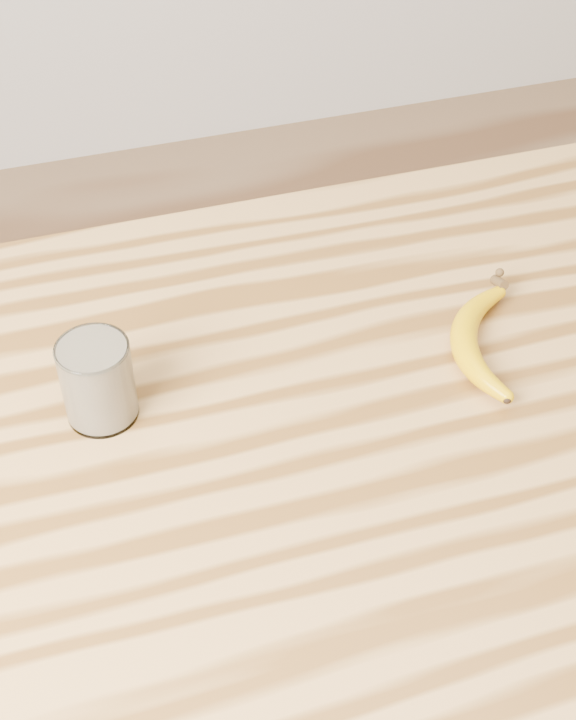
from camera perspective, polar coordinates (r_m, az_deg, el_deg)
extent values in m
cube|color=#AF8145|center=(1.08, 4.16, -3.55)|extent=(1.20, 0.80, 0.04)
cylinder|color=brown|center=(1.80, 16.03, -1.66)|extent=(0.06, 0.06, 0.86)
cylinder|color=white|center=(1.04, -10.78, -1.19)|extent=(0.08, 0.08, 0.09)
torus|color=white|center=(1.01, -11.12, 0.64)|extent=(0.08, 0.08, 0.00)
cylinder|color=beige|center=(1.04, -10.79, -1.15)|extent=(0.07, 0.07, 0.09)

